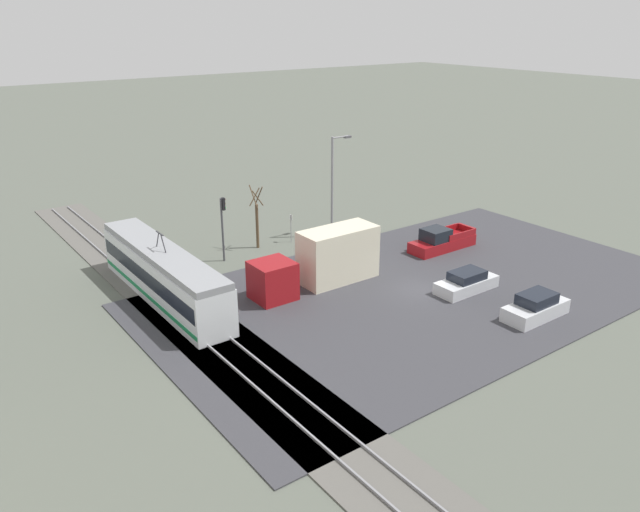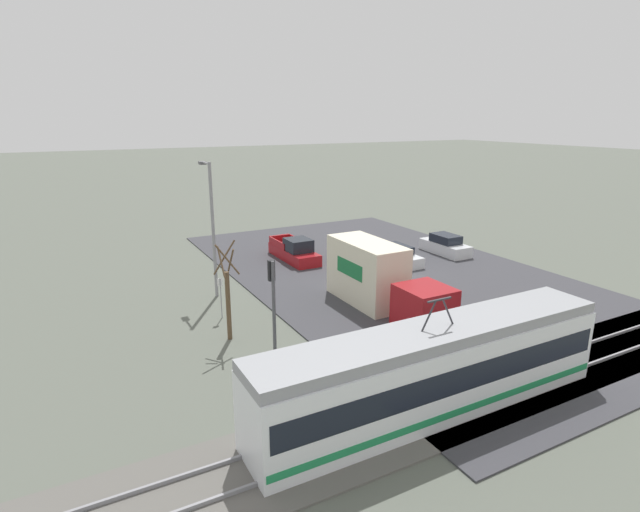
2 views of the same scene
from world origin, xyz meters
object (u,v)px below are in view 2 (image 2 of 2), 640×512
Objects in this scene: sedan_car_1 at (445,246)px; street_tree at (228,296)px; box_truck at (379,280)px; no_parking_sign at (221,294)px; street_lamp_near_crossing at (212,221)px; sedan_car_0 at (397,255)px; pickup_truck at (295,251)px; light_rail_tram at (435,370)px; traffic_light_pole at (273,298)px.

sedan_car_1 is 22.44m from street_tree.
box_truck is 4.03× the size of no_parking_sign.
sedan_car_0 is at bearing -178.92° from street_lamp_near_crossing.
street_lamp_near_crossing reaches higher than pickup_truck.
street_tree reaches higher than sedan_car_1.
street_tree is at bearing 79.01° from street_lamp_near_crossing.
light_rail_tram is at bearing 78.67° from pickup_truck.
box_truck is 1.62× the size of pickup_truck.
street_tree is at bearing 23.85° from sedan_car_0.
traffic_light_pole is (20.14, 10.90, 2.51)m from sedan_car_1.
pickup_truck is at bearing -118.59° from traffic_light_pole.
street_lamp_near_crossing is at bearing -91.76° from traffic_light_pole.
no_parking_sign is at bearing 77.99° from street_lamp_near_crossing.
no_parking_sign is at bearing -85.60° from traffic_light_pole.
street_lamp_near_crossing is at bearing -178.19° from sedan_car_1.
street_lamp_near_crossing is (7.84, -6.94, 3.06)m from box_truck.
box_truck reaches higher than no_parking_sign.
street_tree is at bearing -1.25° from box_truck.
street_lamp_near_crossing is at bearing 1.08° from sedan_car_0.
pickup_truck is at bearing -101.33° from light_rail_tram.
pickup_truck is 17.37m from traffic_light_pole.
street_lamp_near_crossing reaches higher than street_tree.
traffic_light_pole is 0.96× the size of street_tree.
pickup_truck is 10.13m from street_lamp_near_crossing.
box_truck is 14.21m from sedan_car_1.
sedan_car_0 is at bearing -165.10° from no_parking_sign.
no_parking_sign is at bearing -71.30° from light_rail_tram.
sedan_car_0 is 0.89× the size of street_tree.
sedan_car_1 is (-11.91, 4.19, -0.04)m from pickup_truck.
sedan_car_1 is 21.12m from no_parking_sign.
street_tree reaches higher than pickup_truck.
sedan_car_0 is 17.42m from street_tree.
no_parking_sign is (0.81, 3.82, -3.44)m from street_lamp_near_crossing.
sedan_car_0 is 15.15m from street_lamp_near_crossing.
street_tree is (4.89, -10.05, 0.60)m from light_rail_tram.
box_truck is 1.12× the size of street_lamp_near_crossing.
traffic_light_pole is (8.16, 3.34, 1.42)m from box_truck.
light_rail_tram is 22.06m from pickup_truck.
box_truck is 2.11× the size of sedan_car_1.
sedan_car_0 is at bearing -122.74° from light_rail_tram.
street_lamp_near_crossing is at bearing -77.97° from light_rail_tram.
light_rail_tram reaches higher than box_truck.
box_truck is at bearing 138.51° from street_lamp_near_crossing.
light_rail_tram reaches higher than sedan_car_0.
street_tree is at bearing -160.78° from sedan_car_1.
street_tree reaches higher than traffic_light_pole.
light_rail_tram is at bearing 66.60° from box_truck.
pickup_truck is at bearing -90.32° from box_truck.
traffic_light_pole is 0.59× the size of street_lamp_near_crossing.
traffic_light_pole is at bearing 35.36° from sedan_car_0.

